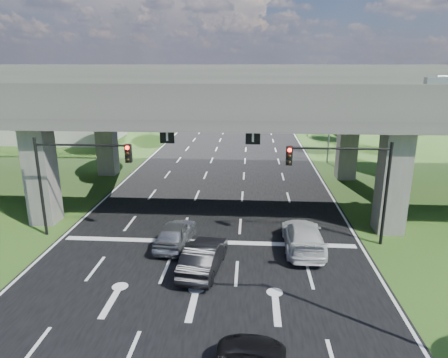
# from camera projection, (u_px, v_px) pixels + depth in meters

# --- Properties ---
(ground) EXTENTS (160.00, 160.00, 0.00)m
(ground) POSITION_uv_depth(u_px,v_px,m) (201.00, 272.00, 19.97)
(ground) COLOR #2B4B18
(ground) RESTS_ON ground
(road) EXTENTS (18.00, 120.00, 0.03)m
(road) POSITION_uv_depth(u_px,v_px,m) (217.00, 205.00, 29.55)
(road) COLOR black
(road) RESTS_ON ground
(overpass) EXTENTS (80.00, 15.00, 10.00)m
(overpass) POSITION_uv_depth(u_px,v_px,m) (219.00, 94.00, 29.28)
(overpass) COLOR #3B3936
(overpass) RESTS_ON ground
(warehouse) EXTENTS (20.00, 10.00, 4.00)m
(warehouse) POSITION_uv_depth(u_px,v_px,m) (44.00, 125.00, 54.66)
(warehouse) COLOR #9E9E99
(warehouse) RESTS_ON ground
(signal_right) EXTENTS (5.76, 0.54, 6.00)m
(signal_right) POSITION_uv_depth(u_px,v_px,m) (349.00, 174.00, 22.08)
(signal_right) COLOR black
(signal_right) RESTS_ON ground
(signal_left) EXTENTS (5.76, 0.54, 6.00)m
(signal_left) POSITION_uv_depth(u_px,v_px,m) (74.00, 169.00, 23.10)
(signal_left) COLOR black
(signal_left) RESTS_ON ground
(streetlight_far) EXTENTS (3.38, 0.25, 10.00)m
(streetlight_far) POSITION_uv_depth(u_px,v_px,m) (327.00, 107.00, 40.69)
(streetlight_far) COLOR gray
(streetlight_far) RESTS_ON ground
(streetlight_beyond) EXTENTS (3.38, 0.25, 10.00)m
(streetlight_beyond) POSITION_uv_depth(u_px,v_px,m) (307.00, 95.00, 56.03)
(streetlight_beyond) COLOR gray
(streetlight_beyond) RESTS_ON ground
(tree_left_near) EXTENTS (4.50, 4.50, 7.80)m
(tree_left_near) POSITION_uv_depth(u_px,v_px,m) (105.00, 113.00, 44.47)
(tree_left_near) COLOR black
(tree_left_near) RESTS_ON ground
(tree_left_mid) EXTENTS (3.91, 3.90, 6.76)m
(tree_left_mid) POSITION_uv_depth(u_px,v_px,m) (104.00, 110.00, 52.51)
(tree_left_mid) COLOR black
(tree_left_mid) RESTS_ON ground
(tree_left_far) EXTENTS (4.80, 4.80, 8.32)m
(tree_left_far) POSITION_uv_depth(u_px,v_px,m) (149.00, 98.00, 59.65)
(tree_left_far) COLOR black
(tree_left_far) RESTS_ON ground
(tree_right_near) EXTENTS (4.20, 4.20, 7.28)m
(tree_right_near) POSITION_uv_depth(u_px,v_px,m) (346.00, 115.00, 44.71)
(tree_right_near) COLOR black
(tree_right_near) RESTS_ON ground
(tree_right_mid) EXTENTS (3.91, 3.90, 6.76)m
(tree_right_mid) POSITION_uv_depth(u_px,v_px,m) (356.00, 111.00, 52.27)
(tree_right_mid) COLOR black
(tree_right_mid) RESTS_ON ground
(tree_right_far) EXTENTS (4.50, 4.50, 7.80)m
(tree_right_far) POSITION_uv_depth(u_px,v_px,m) (316.00, 100.00, 60.03)
(tree_right_far) COLOR black
(tree_right_far) RESTS_ON ground
(car_silver) EXTENTS (2.11, 4.43, 1.46)m
(car_silver) POSITION_uv_depth(u_px,v_px,m) (176.00, 233.00, 22.75)
(car_silver) COLOR #A0A2A7
(car_silver) RESTS_ON road
(car_dark) EXTENTS (2.19, 4.75, 1.51)m
(car_dark) POSITION_uv_depth(u_px,v_px,m) (204.00, 257.00, 19.92)
(car_dark) COLOR black
(car_dark) RESTS_ON road
(car_white) EXTENTS (2.14, 5.25, 1.52)m
(car_white) POSITION_uv_depth(u_px,v_px,m) (303.00, 236.00, 22.27)
(car_white) COLOR silver
(car_white) RESTS_ON road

